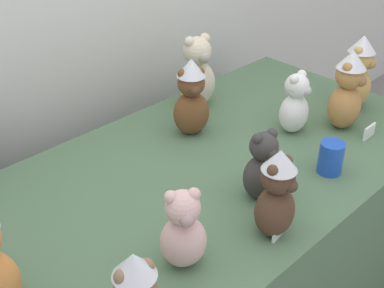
% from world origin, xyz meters
% --- Properties ---
extents(display_table, '(1.96, 0.94, 0.76)m').
position_xyz_m(display_table, '(0.00, 0.25, 0.38)').
color(display_table, '#4C6B4C').
rests_on(display_table, ground_plane).
extents(teddy_bear_cocoa, '(0.13, 0.11, 0.27)m').
position_xyz_m(teddy_bear_cocoa, '(-0.03, -0.11, 0.89)').
color(teddy_bear_cocoa, '#4C3323').
rests_on(teddy_bear_cocoa, display_table).
extents(teddy_bear_honey, '(0.15, 0.13, 0.30)m').
position_xyz_m(teddy_bear_honey, '(0.80, 0.14, 0.90)').
color(teddy_bear_honey, tan).
rests_on(teddy_bear_honey, display_table).
extents(teddy_bear_chestnut, '(0.17, 0.16, 0.29)m').
position_xyz_m(teddy_bear_chestnut, '(0.19, 0.45, 0.90)').
color(teddy_bear_chestnut, brown).
rests_on(teddy_bear_chestnut, display_table).
extents(teddy_bear_cream, '(0.18, 0.16, 0.30)m').
position_xyz_m(teddy_bear_cream, '(0.37, 0.59, 0.89)').
color(teddy_bear_cream, beige).
rests_on(teddy_bear_cream, display_table).
extents(teddy_bear_caramel, '(0.15, 0.13, 0.31)m').
position_xyz_m(teddy_bear_caramel, '(0.63, 0.08, 0.91)').
color(teddy_bear_caramel, '#B27A42').
rests_on(teddy_bear_caramel, display_table).
extents(teddy_bear_charcoal, '(0.14, 0.12, 0.23)m').
position_xyz_m(teddy_bear_charcoal, '(0.07, 0.02, 0.86)').
color(teddy_bear_charcoal, '#383533').
rests_on(teddy_bear_charcoal, display_table).
extents(teddy_bear_snow, '(0.13, 0.12, 0.24)m').
position_xyz_m(teddy_bear_snow, '(0.47, 0.19, 0.87)').
color(teddy_bear_snow, white).
rests_on(teddy_bear_snow, display_table).
extents(teddy_bear_blush, '(0.16, 0.15, 0.24)m').
position_xyz_m(teddy_bear_blush, '(-0.29, -0.02, 0.87)').
color(teddy_bear_blush, beige).
rests_on(teddy_bear_blush, display_table).
extents(party_cup_blue, '(0.08, 0.08, 0.11)m').
position_xyz_m(party_cup_blue, '(0.34, -0.05, 0.81)').
color(party_cup_blue, blue).
rests_on(party_cup_blue, display_table).
extents(name_card_front_middle, '(0.07, 0.02, 0.05)m').
position_xyz_m(name_card_front_middle, '(-0.03, -0.13, 0.78)').
color(name_card_front_middle, white).
rests_on(name_card_front_middle, display_table).
extents(name_card_front_right, '(0.07, 0.01, 0.05)m').
position_xyz_m(name_card_front_right, '(0.63, -0.03, 0.78)').
color(name_card_front_right, white).
rests_on(name_card_front_right, display_table).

